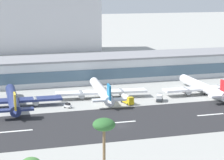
# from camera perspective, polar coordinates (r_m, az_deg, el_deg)

# --- Properties ---
(ground_plane) EXTENTS (1400.00, 1400.00, 0.00)m
(ground_plane) POSITION_cam_1_polar(r_m,az_deg,el_deg) (177.35, 1.26, -5.64)
(ground_plane) COLOR #9E9E99
(runway_strip) EXTENTS (800.00, 42.88, 0.08)m
(runway_strip) POSITION_cam_1_polar(r_m,az_deg,el_deg) (181.76, 0.79, -5.20)
(runway_strip) COLOR #262628
(runway_strip) RESTS_ON ground_plane
(runway_centreline_dash_3) EXTENTS (12.00, 1.20, 0.01)m
(runway_centreline_dash_3) POSITION_cam_1_polar(r_m,az_deg,el_deg) (174.68, -11.61, -6.12)
(runway_centreline_dash_3) COLOR white
(runway_centreline_dash_3) RESTS_ON runway_strip
(runway_centreline_dash_4) EXTENTS (12.00, 1.20, 0.01)m
(runway_centreline_dash_4) POSITION_cam_1_polar(r_m,az_deg,el_deg) (182.02, 1.09, -5.16)
(runway_centreline_dash_4) COLOR white
(runway_centreline_dash_4) RESTS_ON runway_strip
(runway_centreline_dash_5) EXTENTS (12.00, 1.20, 0.01)m
(runway_centreline_dash_5) POSITION_cam_1_polar(r_m,az_deg,el_deg) (196.71, 11.90, -4.15)
(runway_centreline_dash_5) COLOR white
(runway_centreline_dash_5) RESTS_ON runway_strip
(terminal_building) EXTENTS (210.60, 28.12, 13.64)m
(terminal_building) POSITION_cam_1_polar(r_m,az_deg,el_deg) (260.71, -3.42, 1.40)
(terminal_building) COLOR silver
(terminal_building) RESTS_ON ground_plane
(distant_hotel_block) EXTENTS (138.26, 24.13, 49.07)m
(distant_hotel_block) POSITION_cam_1_polar(r_m,az_deg,el_deg) (379.62, -11.96, 6.99)
(distant_hotel_block) COLOR #BCBCC1
(distant_hotel_block) RESTS_ON ground_plane
(airliner_gold_tail_gate_0) EXTENTS (42.96, 50.68, 10.57)m
(airliner_gold_tail_gate_0) POSITION_cam_1_polar(r_m,az_deg,el_deg) (207.14, -11.98, -2.43)
(airliner_gold_tail_gate_0) COLOR navy
(airliner_gold_tail_gate_0) RESTS_ON ground_plane
(airliner_blue_tail_gate_1) EXTENTS (43.57, 50.28, 10.50)m
(airliner_blue_tail_gate_1) POSITION_cam_1_polar(r_m,az_deg,el_deg) (219.10, -1.26, -1.43)
(airliner_blue_tail_gate_1) COLOR silver
(airliner_blue_tail_gate_1) RESTS_ON ground_plane
(airliner_red_tail_gate_2) EXTENTS (40.69, 51.23, 10.69)m
(airliner_red_tail_gate_2) POSITION_cam_1_polar(r_m,az_deg,el_deg) (231.12, 11.20, -0.96)
(airliner_red_tail_gate_2) COLOR white
(airliner_red_tail_gate_2) RESTS_ON ground_plane
(service_fuel_truck_0) EXTENTS (3.92, 8.80, 3.95)m
(service_fuel_truck_0) POSITION_cam_1_polar(r_m,az_deg,el_deg) (210.21, 1.87, -2.36)
(service_fuel_truck_0) COLOR gold
(service_fuel_truck_0) RESTS_ON ground_plane
(service_baggage_tug_1) EXTENTS (3.43, 3.36, 2.20)m
(service_baggage_tug_1) POSITION_cam_1_polar(r_m,az_deg,el_deg) (203.96, -5.40, -3.11)
(service_baggage_tug_1) COLOR white
(service_baggage_tug_1) RESTS_ON ground_plane
(service_box_truck_2) EXTENTS (4.81, 6.44, 3.25)m
(service_box_truck_2) POSITION_cam_1_polar(r_m,az_deg,el_deg) (215.72, 5.79, -2.12)
(service_box_truck_2) COLOR #2D3338
(service_box_truck_2) RESTS_ON ground_plane
(palm_tree_1) EXTENTS (6.12, 6.12, 17.32)m
(palm_tree_1) POSITION_cam_1_polar(r_m,az_deg,el_deg) (125.41, -0.98, -5.69)
(palm_tree_1) COLOR brown
(palm_tree_1) RESTS_ON ground_plane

